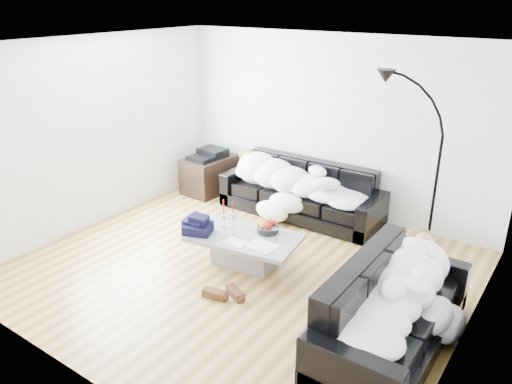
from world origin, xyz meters
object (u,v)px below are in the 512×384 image
Objects in this scene: stereo at (209,154)px; floor_lamp at (435,191)px; candle_left at (224,209)px; fruit_bowl at (268,226)px; sofa_right at (394,308)px; wine_glass_c at (233,229)px; wine_glass_b at (224,221)px; sleeper_right at (396,287)px; sleeper_back at (300,177)px; av_cabinet at (210,174)px; sofa_back at (301,190)px; coffee_table at (244,250)px; wine_glass_a at (235,220)px; shoes at (224,293)px; candle_right at (233,210)px.

floor_lamp reaches higher than stereo.
fruit_bowl is at bearing -1.71° from candle_left.
wine_glass_c is (-2.15, 0.39, 0.05)m from sofa_right.
wine_glass_c is 2.45m from stereo.
sofa_right is at bearing -105.95° from floor_lamp.
wine_glass_b is at bearing 156.56° from wine_glass_c.
sleeper_back is at bearing 47.23° from sleeper_right.
stereo is at bearing 0.00° from av_cabinet.
sofa_back reaches higher than coffee_table.
coffee_table is at bearing -31.35° from wine_glass_a.
av_cabinet is at bearing 133.77° from shoes.
stereo is at bearing 138.90° from candle_right.
candle_right is 0.28× the size of av_cabinet.
wine_glass_c is at bearing -23.44° from wine_glass_b.
wine_glass_c is 2.45m from av_cabinet.
sofa_right is at bearing -12.31° from coffee_table.
floor_lamp reaches higher than candle_right.
fruit_bowl is 2.50m from av_cabinet.
sofa_back is 1.43m from candle_left.
floor_lamp is (2.10, 0.97, 0.55)m from wine_glass_a.
stereo is (-1.38, 1.36, 0.14)m from candle_left.
sleeper_right reaches higher than wine_glass_a.
sleeper_back reaches higher than shoes.
coffee_table is 7.03× the size of wine_glass_b.
sofa_right is 4.63× the size of stereo.
sleeper_right reaches higher than sofa_back.
wine_glass_a reaches higher than coffee_table.
wine_glass_c is 0.51m from candle_left.
candle_left is (-0.34, -1.33, -0.12)m from sleeper_back.
shoes is at bearing -43.53° from av_cabinet.
coffee_table is 7.84× the size of wine_glass_a.
sofa_right is 1.83m from shoes.
sofa_back reaches higher than stereo.
av_cabinet is (-1.73, 0.02, -0.33)m from sleeper_back.
sleeper_right is 6.44× the size of fruit_bowl.
candle_right is at bearing 134.40° from wine_glass_a.
av_cabinet is (-1.65, 1.46, -0.17)m from wine_glass_a.
candle_right is at bearing 142.76° from coffee_table.
candle_right is (-0.22, -1.29, -0.12)m from sleeper_back.
sofa_back reaches higher than wine_glass_b.
sofa_back reaches higher than fruit_bowl.
sleeper_right is 1.97m from fruit_bowl.
sleeper_back is 1.41m from fruit_bowl.
sleeper_right reaches higher than wine_glass_b.
floor_lamp reaches higher than wine_glass_a.
candle_right is at bearing 123.45° from shoes.
candle_left reaches higher than shoes.
sleeper_back reaches higher than sofa_back.
sleeper_right is at bearing -17.07° from candle_right.
floor_lamp reaches higher than fruit_bowl.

